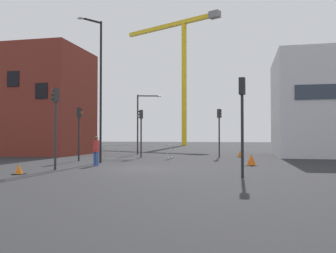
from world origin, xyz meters
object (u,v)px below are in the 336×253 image
(traffic_light_verge, at_px, (219,125))
(pedestrian_walking, at_px, (96,149))
(streetlamp_tall, at_px, (99,81))
(traffic_cone_orange, at_px, (251,160))
(traffic_cone_striped, at_px, (19,169))
(traffic_light_crosswalk, at_px, (79,125))
(traffic_light_corner, at_px, (55,115))
(traffic_light_far, at_px, (141,125))
(traffic_cone_on_verge, at_px, (240,154))
(construction_crane, at_px, (181,60))
(traffic_light_island, at_px, (242,111))
(streetlamp_short, at_px, (142,117))

(traffic_light_verge, bearing_deg, pedestrian_walking, -123.98)
(streetlamp_tall, bearing_deg, traffic_cone_orange, 0.03)
(pedestrian_walking, height_order, traffic_cone_striped, pedestrian_walking)
(streetlamp_tall, bearing_deg, traffic_light_crosswalk, 147.47)
(traffic_light_corner, xyz_separation_m, pedestrian_walking, (0.96, 2.84, -1.78))
(traffic_light_far, bearing_deg, pedestrian_walking, -92.05)
(traffic_cone_striped, xyz_separation_m, traffic_cone_on_verge, (9.54, 15.08, 0.03))
(traffic_light_verge, distance_m, traffic_cone_striped, 16.67)
(traffic_light_verge, height_order, traffic_light_far, traffic_light_verge)
(traffic_light_verge, relative_size, traffic_light_crosswalk, 1.06)
(streetlamp_tall, bearing_deg, construction_crane, 92.53)
(traffic_light_corner, height_order, pedestrian_walking, traffic_light_corner)
(traffic_light_crosswalk, height_order, traffic_cone_striped, traffic_light_crosswalk)
(traffic_light_corner, bearing_deg, traffic_cone_orange, 26.42)
(streetlamp_tall, relative_size, traffic_light_corner, 2.20)
(traffic_light_island, relative_size, traffic_cone_orange, 6.02)
(traffic_cone_on_verge, bearing_deg, traffic_cone_orange, -84.89)
(traffic_light_island, xyz_separation_m, traffic_cone_striped, (-9.78, -0.84, -2.55))
(streetlamp_tall, xyz_separation_m, traffic_light_island, (9.00, -6.12, -2.45))
(streetlamp_short, xyz_separation_m, traffic_cone_on_verge, (9.00, -2.43, -3.20))
(traffic_light_crosswalk, relative_size, traffic_cone_orange, 5.32)
(construction_crane, height_order, traffic_light_corner, construction_crane)
(traffic_light_far, bearing_deg, construction_crane, 94.65)
(traffic_cone_striped, xyz_separation_m, traffic_cone_orange, (10.26, 6.96, 0.10))
(traffic_cone_orange, xyz_separation_m, traffic_cone_on_verge, (-0.73, 8.12, -0.07))
(traffic_light_far, distance_m, traffic_cone_orange, 10.67)
(traffic_cone_striped, bearing_deg, traffic_light_far, 82.16)
(streetlamp_short, height_order, pedestrian_walking, streetlamp_short)
(traffic_light_island, height_order, pedestrian_walking, traffic_light_island)
(traffic_light_verge, height_order, traffic_cone_striped, traffic_light_verge)
(streetlamp_short, relative_size, traffic_light_verge, 1.43)
(construction_crane, height_order, traffic_cone_orange, construction_crane)
(pedestrian_walking, distance_m, traffic_cone_on_verge, 12.93)
(traffic_cone_orange, distance_m, traffic_cone_on_verge, 8.15)
(construction_crane, xyz_separation_m, pedestrian_walking, (2.53, -42.75, -14.35))
(traffic_light_island, xyz_separation_m, traffic_light_crosswalk, (-10.94, 7.36, -0.29))
(traffic_light_island, distance_m, traffic_cone_orange, 6.61)
(streetlamp_tall, xyz_separation_m, streetlamp_short, (-0.25, 10.55, -1.77))
(traffic_cone_striped, bearing_deg, traffic_light_corner, 75.67)
(construction_crane, relative_size, traffic_light_crosswalk, 6.17)
(traffic_cone_orange, relative_size, traffic_cone_on_verge, 1.28)
(streetlamp_short, bearing_deg, traffic_light_island, -60.99)
(streetlamp_short, bearing_deg, traffic_light_far, -74.11)
(traffic_light_far, xyz_separation_m, traffic_light_corner, (-1.25, -10.93, 0.21))
(traffic_light_crosswalk, bearing_deg, streetlamp_tall, -32.53)
(traffic_cone_on_verge, bearing_deg, traffic_cone_striped, -122.30)
(traffic_light_corner, bearing_deg, traffic_light_island, -8.01)
(pedestrian_walking, distance_m, traffic_cone_striped, 5.26)
(traffic_cone_orange, bearing_deg, traffic_light_verge, 107.33)
(traffic_light_verge, bearing_deg, streetlamp_short, 157.67)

